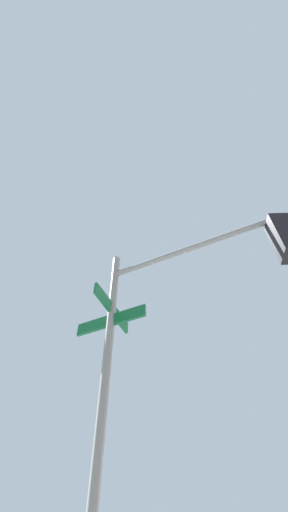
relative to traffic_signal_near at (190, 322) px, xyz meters
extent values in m
cylinder|color=slate|center=(-0.45, -1.07, -1.29)|extent=(0.12, 0.12, 6.20)
cylinder|color=slate|center=(0.06, 0.14, 1.41)|extent=(1.09, 2.46, 0.09)
cube|color=black|center=(0.56, 1.35, 0.96)|extent=(0.28, 0.28, 0.80)
cube|color=#0F5128|center=(-0.45, -1.07, 0.43)|extent=(0.46, 1.03, 0.20)
cube|color=#0F5128|center=(-0.45, -1.07, 0.65)|extent=(0.94, 0.42, 0.20)
camera|label=1|loc=(3.39, -0.45, -2.78)|focal=23.97mm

